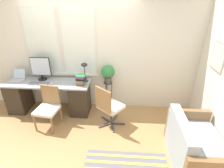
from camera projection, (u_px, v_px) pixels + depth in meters
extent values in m
plane|color=tan|center=(80.00, 119.00, 3.93)|extent=(14.00, 14.00, 0.00)
cube|color=white|center=(82.00, 52.00, 3.93)|extent=(9.00, 0.06, 2.70)
cube|color=silver|center=(42.00, 43.00, 3.86)|extent=(0.78, 0.02, 1.49)
cube|color=white|center=(42.00, 43.00, 3.85)|extent=(0.71, 0.01, 1.42)
cube|color=silver|center=(79.00, 43.00, 3.81)|extent=(0.78, 0.02, 1.49)
cube|color=white|center=(79.00, 44.00, 3.80)|extent=(0.71, 0.01, 1.42)
cube|color=silver|center=(65.00, 74.00, 4.16)|extent=(1.66, 0.11, 0.04)
cube|color=white|center=(217.00, 66.00, 3.16)|extent=(0.06, 9.00, 2.70)
cube|color=tan|center=(218.00, 57.00, 3.04)|extent=(0.02, 0.44, 0.49)
cube|color=silver|center=(218.00, 57.00, 3.04)|extent=(0.01, 0.39, 0.44)
cube|color=#9EA3A8|center=(47.00, 83.00, 3.91)|extent=(1.95, 0.60, 0.03)
cube|color=#33281E|center=(19.00, 96.00, 4.13)|extent=(0.40, 0.52, 0.73)
cube|color=#33281E|center=(80.00, 98.00, 4.04)|extent=(0.40, 0.52, 0.73)
cube|color=#B7B7BC|center=(17.00, 81.00, 3.95)|extent=(0.29, 0.22, 0.02)
cube|color=#B7B7BC|center=(19.00, 74.00, 4.03)|extent=(0.29, 0.10, 0.21)
cube|color=silver|center=(19.00, 74.00, 4.03)|extent=(0.26, 0.08, 0.18)
cylinder|color=black|center=(43.00, 79.00, 4.03)|extent=(0.20, 0.20, 0.02)
cylinder|color=black|center=(42.00, 77.00, 4.00)|extent=(0.04, 0.04, 0.10)
cube|color=black|center=(40.00, 66.00, 3.90)|extent=(0.45, 0.02, 0.42)
cube|color=silver|center=(40.00, 67.00, 3.88)|extent=(0.42, 0.01, 0.40)
cube|color=slate|center=(39.00, 83.00, 3.82)|extent=(0.42, 0.14, 0.02)
ellipsoid|color=silver|center=(52.00, 83.00, 3.81)|extent=(0.04, 0.07, 0.04)
cylinder|color=#2D2D33|center=(85.00, 81.00, 3.95)|extent=(0.13, 0.13, 0.01)
cylinder|color=#2D2D33|center=(85.00, 73.00, 3.87)|extent=(0.02, 0.02, 0.35)
ellipsoid|color=#2D2D33|center=(84.00, 65.00, 3.78)|extent=(0.14, 0.14, 0.09)
cube|color=red|center=(81.00, 84.00, 3.78)|extent=(0.18, 0.16, 0.04)
cube|color=green|center=(81.00, 82.00, 3.76)|extent=(0.19, 0.17, 0.03)
cube|color=olive|center=(80.00, 81.00, 3.74)|extent=(0.17, 0.18, 0.04)
cube|color=black|center=(81.00, 79.00, 3.73)|extent=(0.23, 0.14, 0.04)
cube|color=purple|center=(81.00, 77.00, 3.72)|extent=(0.19, 0.16, 0.04)
cube|color=green|center=(80.00, 76.00, 3.68)|extent=(0.19, 0.15, 0.04)
cylinder|color=olive|center=(35.00, 123.00, 3.50)|extent=(0.04, 0.04, 0.41)
cylinder|color=olive|center=(52.00, 125.00, 3.43)|extent=(0.04, 0.04, 0.41)
cylinder|color=olive|center=(45.00, 112.00, 3.83)|extent=(0.04, 0.04, 0.41)
cylinder|color=olive|center=(61.00, 114.00, 3.76)|extent=(0.04, 0.04, 0.41)
cube|color=silver|center=(47.00, 110.00, 3.54)|extent=(0.49, 0.47, 0.06)
cube|color=olive|center=(51.00, 95.00, 3.63)|extent=(0.39, 0.09, 0.42)
cube|color=#47474C|center=(106.00, 120.00, 3.88)|extent=(0.25, 0.22, 0.03)
cube|color=#47474C|center=(105.00, 125.00, 3.73)|extent=(0.27, 0.19, 0.03)
cube|color=#47474C|center=(112.00, 127.00, 3.66)|extent=(0.11, 0.30, 0.03)
cube|color=#47474C|center=(118.00, 124.00, 3.77)|extent=(0.30, 0.05, 0.03)
cube|color=#47474C|center=(114.00, 119.00, 3.91)|extent=(0.14, 0.29, 0.03)
cylinder|color=#333338|center=(111.00, 115.00, 3.70)|extent=(0.04, 0.04, 0.39)
cube|color=silver|center=(111.00, 106.00, 3.60)|extent=(0.61, 0.60, 0.06)
cube|color=olive|center=(103.00, 100.00, 3.34)|extent=(0.34, 0.29, 0.46)
cube|color=#9EA8B2|center=(196.00, 150.00, 2.84)|extent=(0.76, 0.99, 0.46)
cube|color=#9EA8B2|center=(181.00, 130.00, 2.68)|extent=(0.16, 0.99, 0.34)
cube|color=olive|center=(186.00, 124.00, 3.28)|extent=(0.76, 0.09, 0.65)
cylinder|color=#333338|center=(108.00, 83.00, 4.07)|extent=(0.20, 0.20, 0.02)
cylinder|color=#333338|center=(112.00, 96.00, 4.22)|extent=(0.01, 0.01, 0.67)
cylinder|color=#333338|center=(107.00, 94.00, 4.29)|extent=(0.01, 0.01, 0.67)
cylinder|color=#333338|center=(106.00, 97.00, 4.16)|extent=(0.01, 0.01, 0.67)
cylinder|color=#514C47|center=(108.00, 80.00, 4.03)|extent=(0.16, 0.16, 0.14)
ellipsoid|color=#388442|center=(108.00, 72.00, 3.94)|extent=(0.32, 0.32, 0.28)
cube|color=slate|center=(126.00, 167.00, 2.82)|extent=(1.37, 0.63, 0.01)
cube|color=#DBCC4C|center=(126.00, 163.00, 2.88)|extent=(1.34, 0.05, 0.00)
cube|color=#DBCC4C|center=(126.00, 156.00, 3.01)|extent=(1.34, 0.05, 0.00)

